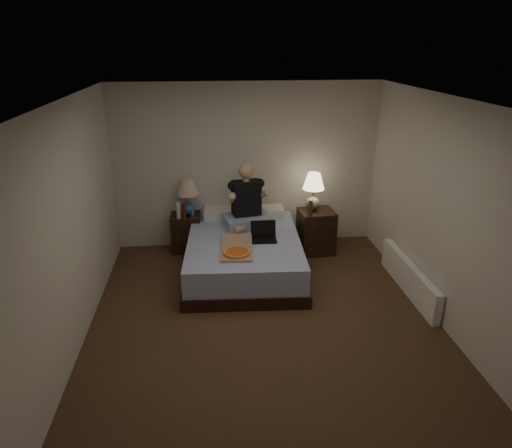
{
  "coord_description": "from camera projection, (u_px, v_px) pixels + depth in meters",
  "views": [
    {
      "loc": [
        -0.58,
        -4.48,
        3.04
      ],
      "look_at": [
        0.0,
        0.9,
        0.85
      ],
      "focal_mm": 32.0,
      "sensor_mm": 36.0,
      "label": 1
    }
  ],
  "objects": [
    {
      "name": "person",
      "position": [
        247.0,
        196.0,
        6.49
      ],
      "size": [
        0.74,
        0.63,
        0.93
      ],
      "primitive_type": null,
      "rotation": [
        0.0,
        0.0,
        0.19
      ],
      "color": "black",
      "rests_on": "bed"
    },
    {
      "name": "nightstand_right",
      "position": [
        316.0,
        231.0,
        6.94
      ],
      "size": [
        0.54,
        0.5,
        0.66
      ],
      "primitive_type": "cube",
      "rotation": [
        0.0,
        0.0,
        0.07
      ],
      "color": "black",
      "rests_on": "floor"
    },
    {
      "name": "floor",
      "position": [
        264.0,
        320.0,
        5.32
      ],
      "size": [
        4.0,
        4.5,
        0.0
      ],
      "primitive_type": "cube",
      "color": "#533723",
      "rests_on": "ground"
    },
    {
      "name": "wall_back",
      "position": [
        247.0,
        167.0,
        6.93
      ],
      "size": [
        4.0,
        0.0,
        2.5
      ],
      "primitive_type": "cube",
      "rotation": [
        1.57,
        0.0,
        0.0
      ],
      "color": "beige",
      "rests_on": "ground"
    },
    {
      "name": "soda_can",
      "position": [
        192.0,
        213.0,
        6.81
      ],
      "size": [
        0.07,
        0.07,
        0.1
      ],
      "primitive_type": "cylinder",
      "color": "#A6A6A1",
      "rests_on": "nightstand_left"
    },
    {
      "name": "beer_bottle_left",
      "position": [
        184.0,
        212.0,
        6.69
      ],
      "size": [
        0.06,
        0.06,
        0.23
      ],
      "primitive_type": "cylinder",
      "color": "#4E190B",
      "rests_on": "nightstand_left"
    },
    {
      "name": "radiator",
      "position": [
        409.0,
        278.0,
        5.86
      ],
      "size": [
        0.1,
        1.6,
        0.4
      ],
      "primitive_type": "cube",
      "color": "white",
      "rests_on": "floor"
    },
    {
      "name": "wall_front",
      "position": [
        311.0,
        356.0,
        2.78
      ],
      "size": [
        4.0,
        0.0,
        2.5
      ],
      "primitive_type": "cube",
      "rotation": [
        -1.57,
        0.0,
        0.0
      ],
      "color": "beige",
      "rests_on": "ground"
    },
    {
      "name": "wall_left",
      "position": [
        71.0,
        228.0,
        4.65
      ],
      "size": [
        0.0,
        4.5,
        2.5
      ],
      "primitive_type": "cube",
      "rotation": [
        1.57,
        0.0,
        1.57
      ],
      "color": "beige",
      "rests_on": "ground"
    },
    {
      "name": "lamp_left",
      "position": [
        188.0,
        197.0,
        6.8
      ],
      "size": [
        0.38,
        0.38,
        0.56
      ],
      "primitive_type": null,
      "rotation": [
        0.0,
        0.0,
        0.23
      ],
      "color": "#295498",
      "rests_on": "nightstand_left"
    },
    {
      "name": "water_bottle",
      "position": [
        179.0,
        210.0,
        6.72
      ],
      "size": [
        0.07,
        0.07,
        0.25
      ],
      "primitive_type": "cylinder",
      "color": "silver",
      "rests_on": "nightstand_left"
    },
    {
      "name": "wall_right",
      "position": [
        444.0,
        214.0,
        5.05
      ],
      "size": [
        0.0,
        4.5,
        2.5
      ],
      "primitive_type": "cube",
      "rotation": [
        1.57,
        0.0,
        -1.57
      ],
      "color": "beige",
      "rests_on": "ground"
    },
    {
      "name": "laptop",
      "position": [
        264.0,
        232.0,
        6.14
      ],
      "size": [
        0.35,
        0.29,
        0.24
      ],
      "primitive_type": null,
      "rotation": [
        0.0,
        0.0,
        -0.04
      ],
      "color": "black",
      "rests_on": "bed"
    },
    {
      "name": "beer_bottle_right",
      "position": [
        310.0,
        208.0,
        6.62
      ],
      "size": [
        0.06,
        0.06,
        0.23
      ],
      "primitive_type": "cylinder",
      "color": "#54300C",
      "rests_on": "nightstand_right"
    },
    {
      "name": "pizza_box",
      "position": [
        237.0,
        253.0,
        5.73
      ],
      "size": [
        0.46,
        0.79,
        0.08
      ],
      "primitive_type": null,
      "rotation": [
        0.0,
        0.0,
        -0.08
      ],
      "color": "tan",
      "rests_on": "bed"
    },
    {
      "name": "lamp_right",
      "position": [
        313.0,
        191.0,
        6.79
      ],
      "size": [
        0.33,
        0.33,
        0.56
      ],
      "primitive_type": null,
      "rotation": [
        0.0,
        0.0,
        0.04
      ],
      "color": "gray",
      "rests_on": "nightstand_right"
    },
    {
      "name": "ceiling",
      "position": [
        266.0,
        100.0,
        4.38
      ],
      "size": [
        4.0,
        4.5,
        0.0
      ],
      "primitive_type": "cube",
      "rotation": [
        3.14,
        0.0,
        0.0
      ],
      "color": "white",
      "rests_on": "ground"
    },
    {
      "name": "bed",
      "position": [
        244.0,
        255.0,
        6.36
      ],
      "size": [
        1.64,
        2.12,
        0.51
      ],
      "primitive_type": "cube",
      "rotation": [
        0.0,
        0.0,
        -0.06
      ],
      "color": "#5C70B8",
      "rests_on": "floor"
    },
    {
      "name": "nightstand_left",
      "position": [
        186.0,
        232.0,
        7.01
      ],
      "size": [
        0.45,
        0.41,
        0.58
      ],
      "primitive_type": "cube",
      "rotation": [
        0.0,
        0.0,
        -0.02
      ],
      "color": "black",
      "rests_on": "floor"
    }
  ]
}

